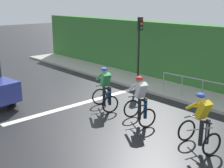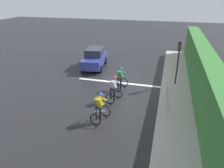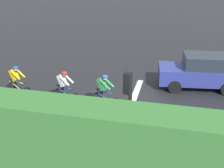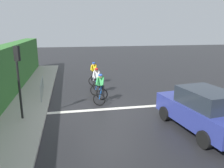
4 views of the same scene
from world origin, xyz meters
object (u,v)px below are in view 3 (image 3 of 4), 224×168
(car_navy, at_px, (201,71))
(traffic_light_near_crossing, at_px, (128,109))
(cyclist_second, at_px, (64,89))
(cyclist_lead, at_px, (16,83))
(pedestrian_railing_kerbside, at_px, (32,128))
(cyclist_mid, at_px, (103,93))

(car_navy, height_order, traffic_light_near_crossing, traffic_light_near_crossing)
(cyclist_second, relative_size, traffic_light_near_crossing, 0.50)
(cyclist_lead, bearing_deg, pedestrian_railing_kerbside, -143.49)
(car_navy, bearing_deg, traffic_light_near_crossing, 161.45)
(cyclist_mid, relative_size, pedestrian_railing_kerbside, 0.57)
(cyclist_second, xyz_separation_m, pedestrian_railing_kerbside, (-3.35, -0.13, -0.03))
(cyclist_lead, distance_m, car_navy, 9.17)
(cyclist_lead, relative_size, traffic_light_near_crossing, 0.50)
(cyclist_mid, distance_m, traffic_light_near_crossing, 4.45)
(cyclist_mid, height_order, traffic_light_near_crossing, traffic_light_near_crossing)
(cyclist_second, relative_size, cyclist_mid, 1.00)
(cyclist_lead, distance_m, cyclist_second, 2.44)
(cyclist_lead, bearing_deg, cyclist_mid, -91.72)
(cyclist_second, xyz_separation_m, traffic_light_near_crossing, (-3.84, -3.63, 1.43))
(cyclist_second, xyz_separation_m, cyclist_mid, (-0.01, -1.85, 0.00))
(car_navy, height_order, pedestrian_railing_kerbside, car_navy)
(cyclist_mid, bearing_deg, traffic_light_near_crossing, -155.04)
(traffic_light_near_crossing, relative_size, pedestrian_railing_kerbside, 1.15)
(cyclist_mid, bearing_deg, cyclist_second, 89.61)
(cyclist_second, height_order, cyclist_mid, same)
(cyclist_lead, distance_m, cyclist_mid, 4.29)
(car_navy, distance_m, traffic_light_near_crossing, 7.84)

